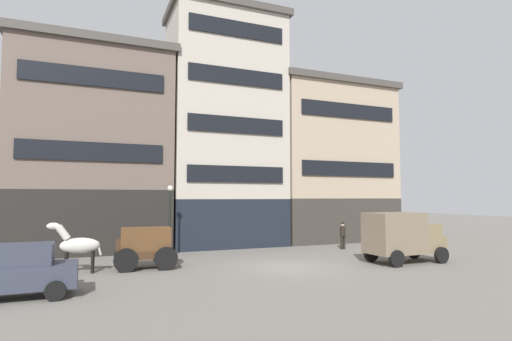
{
  "coord_description": "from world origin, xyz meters",
  "views": [
    {
      "loc": [
        -9.04,
        -17.77,
        3.42
      ],
      "look_at": [
        -0.93,
        1.98,
        4.86
      ],
      "focal_mm": 28.08,
      "sensor_mm": 36.0,
      "label": 1
    }
  ],
  "objects": [
    {
      "name": "building_center_left",
      "position": [
        -0.1,
        9.89,
        8.59
      ],
      "size": [
        8.53,
        5.53,
        17.09
      ],
      "color": "black",
      "rests_on": "ground_plane"
    },
    {
      "name": "pedestrian_officer",
      "position": [
        6.46,
        4.79,
        0.98
      ],
      "size": [
        0.51,
        0.51,
        1.79
      ],
      "color": "black",
      "rests_on": "ground_plane"
    },
    {
      "name": "streetlamp_curbside",
      "position": [
        -4.82,
        5.65,
        2.67
      ],
      "size": [
        0.32,
        0.32,
        4.12
      ],
      "color": "black",
      "rests_on": "ground_plane"
    },
    {
      "name": "ground_plane",
      "position": [
        0.0,
        0.0,
        0.0
      ],
      "size": [
        120.0,
        120.0,
        0.0
      ],
      "primitive_type": "plane",
      "color": "slate"
    },
    {
      "name": "sedan_dark",
      "position": [
        -11.25,
        -1.95,
        0.91
      ],
      "size": [
        3.71,
        1.88,
        1.83
      ],
      "color": "#333847",
      "rests_on": "ground_plane"
    },
    {
      "name": "cargo_wagon",
      "position": [
        -6.62,
        2.22,
        1.15
      ],
      "size": [
        3.0,
        1.7,
        1.98
      ],
      "color": "#3D2819",
      "rests_on": "ground_plane"
    },
    {
      "name": "building_center_right",
      "position": [
        8.93,
        9.89,
        6.4
      ],
      "size": [
        10.25,
        5.53,
        12.73
      ],
      "color": "#38332D",
      "rests_on": "ground_plane"
    },
    {
      "name": "fire_hydrant_curbside",
      "position": [
        -6.08,
        5.58,
        0.43
      ],
      "size": [
        0.24,
        0.24,
        0.83
      ],
      "color": "maroon",
      "rests_on": "ground_plane"
    },
    {
      "name": "building_far_left",
      "position": [
        -9.04,
        9.89,
        6.67
      ],
      "size": [
        10.04,
        5.53,
        13.25
      ],
      "color": "black",
      "rests_on": "ground_plane"
    },
    {
      "name": "draft_horse",
      "position": [
        -9.57,
        2.22,
        1.27
      ],
      "size": [
        2.35,
        0.72,
        2.3
      ],
      "color": "beige",
      "rests_on": "ground_plane"
    },
    {
      "name": "delivery_truck_near",
      "position": [
        6.23,
        -1.04,
        1.42
      ],
      "size": [
        4.37,
        2.18,
        2.62
      ],
      "color": "#7A6B4C",
      "rests_on": "ground_plane"
    }
  ]
}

